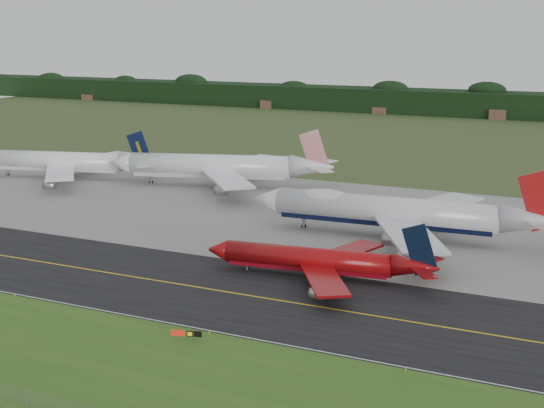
{
  "coord_description": "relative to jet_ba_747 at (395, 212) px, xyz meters",
  "views": [
    {
      "loc": [
        53.01,
        -108.07,
        42.4
      ],
      "look_at": [
        -7.35,
        22.0,
        9.04
      ],
      "focal_mm": 50.0,
      "sensor_mm": 36.0,
      "label": 1
    }
  ],
  "objects": [
    {
      "name": "horizon_treeline",
      "position": [
        -12.39,
        233.9,
        -0.06
      ],
      "size": [
        700.0,
        25.0,
        12.0
      ],
      "color": "black",
      "rests_on": "ground"
    },
    {
      "name": "taxiway_sign",
      "position": [
        -11.6,
        -63.84,
        -4.48
      ],
      "size": [
        4.3,
        1.45,
        1.48
      ],
      "color": "slate",
      "rests_on": "ground"
    },
    {
      "name": "ground",
      "position": [
        -12.39,
        -39.86,
        -5.53
      ],
      "size": [
        600.0,
        600.0,
        0.0
      ],
      "primitive_type": "plane",
      "color": "#374B23",
      "rests_on": "ground"
    },
    {
      "name": "jet_red_737",
      "position": [
        -4.65,
        -30.46,
        -2.44
      ],
      "size": [
        41.32,
        33.46,
        11.15
      ],
      "color": "maroon",
      "rests_on": "ground"
    },
    {
      "name": "edge_marker_left",
      "position": [
        -45.94,
        -60.36,
        -5.28
      ],
      "size": [
        0.16,
        0.16,
        0.5
      ],
      "primitive_type": "cylinder",
      "color": "yellow",
      "rests_on": "ground"
    },
    {
      "name": "jet_navy_gold",
      "position": [
        -104.26,
        22.26,
        -0.79
      ],
      "size": [
        55.25,
        47.19,
        14.42
      ],
      "color": "white",
      "rests_on": "ground"
    },
    {
      "name": "edge_marker_center",
      "position": [
        -9.88,
        -60.36,
        -5.28
      ],
      "size": [
        0.16,
        0.16,
        0.5
      ],
      "primitive_type": "cylinder",
      "color": "yellow",
      "rests_on": "ground"
    },
    {
      "name": "apron",
      "position": [
        -12.39,
        11.14,
        -5.52
      ],
      "size": [
        400.0,
        78.0,
        0.01
      ],
      "primitive_type": "cube",
      "color": "gray",
      "rests_on": "ground"
    },
    {
      "name": "taxiway_edge_line",
      "position": [
        -12.39,
        -59.36,
        -5.5
      ],
      "size": [
        400.0,
        0.25,
        0.0
      ],
      "primitive_type": "cube",
      "color": "silver",
      "rests_on": "taxiway"
    },
    {
      "name": "taxiway",
      "position": [
        -12.39,
        -43.86,
        -5.52
      ],
      "size": [
        400.0,
        32.0,
        0.02
      ],
      "primitive_type": "cube",
      "color": "black",
      "rests_on": "ground"
    },
    {
      "name": "taxiway_centreline",
      "position": [
        -12.39,
        -43.86,
        -5.5
      ],
      "size": [
        400.0,
        0.4,
        0.0
      ],
      "primitive_type": "cube",
      "color": "gold",
      "rests_on": "taxiway"
    },
    {
      "name": "edge_marker_right",
      "position": [
        18.7,
        -60.36,
        -5.28
      ],
      "size": [
        0.16,
        0.16,
        0.5
      ],
      "primitive_type": "cylinder",
      "color": "yellow",
      "rests_on": "ground"
    },
    {
      "name": "jet_ba_747",
      "position": [
        0.0,
        0.0,
        0.0
      ],
      "size": [
        64.6,
        53.47,
        16.24
      ],
      "color": "silver",
      "rests_on": "ground"
    },
    {
      "name": "grass_verge",
      "position": [
        -12.39,
        -74.86,
        -5.52
      ],
      "size": [
        400.0,
        30.0,
        0.01
      ],
      "primitive_type": "cube",
      "color": "#2C5F1C",
      "rests_on": "ground"
    },
    {
      "name": "jet_star_tail",
      "position": [
        -57.61,
        31.02,
        -0.08
      ],
      "size": [
        60.93,
        49.8,
        16.34
      ],
      "color": "white",
      "rests_on": "ground"
    }
  ]
}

